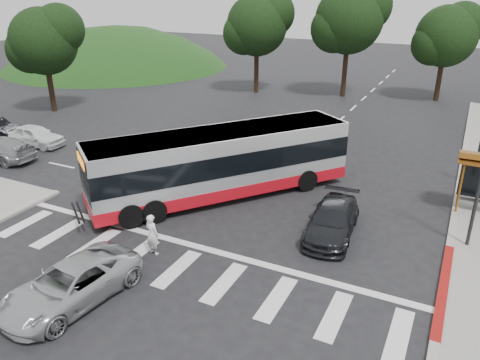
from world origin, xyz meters
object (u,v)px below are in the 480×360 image
Objects in this scene: transit_bus at (222,164)px; silver_suv_south at (71,284)px; dark_sedan at (332,220)px; pedestrian at (152,234)px.

transit_bus reaches higher than silver_suv_south.
silver_suv_south is at bearing -133.22° from dark_sedan.
silver_suv_south is at bearing 91.28° from pedestrian.
pedestrian is at bearing 87.95° from silver_suv_south.
dark_sedan is at bearing 59.34° from silver_suv_south.
pedestrian is (0.15, -5.97, -0.82)m from transit_bus.
transit_bus is 6.24m from dark_sedan.
transit_bus is 9.68m from silver_suv_south.
dark_sedan is (5.85, 4.58, -0.19)m from pedestrian.
pedestrian is at bearing -147.05° from dark_sedan.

